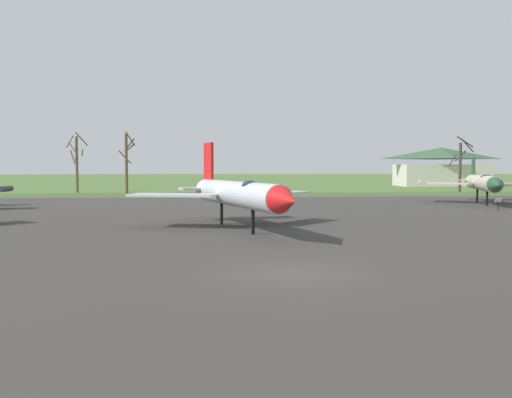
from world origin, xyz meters
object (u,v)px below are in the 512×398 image
object	(u,v)px
jet_fighter_front_right	(237,193)
jet_fighter_rear_center	(483,183)
visitor_building	(441,167)
info_placard_rear_center	(498,203)

from	to	relation	value
jet_fighter_front_right	jet_fighter_rear_center	distance (m)	32.42
jet_fighter_rear_center	visitor_building	xyz separation A→B (m)	(19.30, 54.00, 1.63)
jet_fighter_front_right	info_placard_rear_center	distance (m)	26.08
jet_fighter_front_right	jet_fighter_rear_center	size ratio (longest dim) A/B	0.98
jet_fighter_rear_center	info_placard_rear_center	distance (m)	8.19
jet_fighter_front_right	info_placard_rear_center	bearing A→B (deg)	28.74
jet_fighter_rear_center	visitor_building	world-z (taller)	visitor_building
info_placard_rear_center	visitor_building	world-z (taller)	visitor_building
jet_fighter_front_right	jet_fighter_rear_center	xyz separation A→B (m)	(25.39, 20.15, 0.01)
jet_fighter_front_right	visitor_building	xyz separation A→B (m)	(44.70, 74.14, 1.64)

